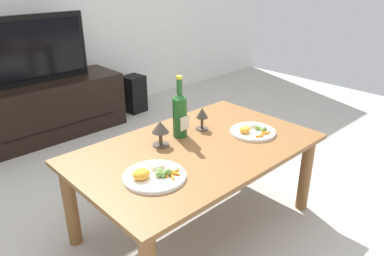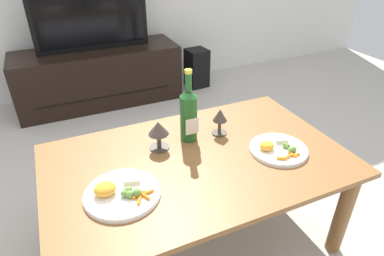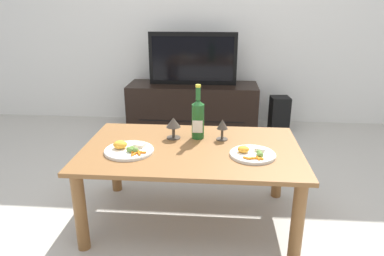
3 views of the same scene
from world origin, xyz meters
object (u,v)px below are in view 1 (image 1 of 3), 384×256
(dinner_plate_left, at_px, (154,175))
(tv_stand, at_px, (41,110))
(goblet_left, at_px, (160,129))
(dinner_plate_right, at_px, (253,131))
(floor_speaker, at_px, (134,94))
(tv_screen, at_px, (31,50))
(dining_table, at_px, (196,160))
(wine_bottle, at_px, (180,113))
(goblet_right, at_px, (202,115))

(dinner_plate_left, bearing_deg, tv_stand, 83.14)
(goblet_left, bearing_deg, dinner_plate_right, -26.54)
(tv_stand, relative_size, floor_speaker, 3.72)
(tv_screen, height_order, dinner_plate_left, tv_screen)
(tv_stand, bearing_deg, floor_speaker, -1.78)
(goblet_left, xyz_separation_m, dinner_plate_left, (-0.23, -0.24, -0.08))
(tv_stand, height_order, dinner_plate_left, dinner_plate_left)
(dining_table, bearing_deg, floor_speaker, 65.28)
(tv_stand, height_order, wine_bottle, wine_bottle)
(tv_screen, xyz_separation_m, floor_speaker, (0.94, -0.03, -0.58))
(tv_stand, relative_size, goblet_right, 10.43)
(tv_screen, relative_size, wine_bottle, 2.68)
(wine_bottle, distance_m, dinner_plate_right, 0.44)
(tv_stand, xyz_separation_m, dinner_plate_left, (-0.23, -1.89, 0.27))
(floor_speaker, bearing_deg, dining_table, -120.38)
(dining_table, relative_size, floor_speaker, 3.46)
(tv_stand, height_order, floor_speaker, tv_stand)
(wine_bottle, bearing_deg, dining_table, -99.90)
(goblet_left, height_order, goblet_right, goblet_left)
(goblet_left, xyz_separation_m, goblet_right, (0.31, 0.00, -0.00))
(tv_stand, bearing_deg, goblet_right, -79.18)
(floor_speaker, xyz_separation_m, goblet_left, (-0.94, -1.62, 0.41))
(dining_table, xyz_separation_m, wine_bottle, (0.03, 0.16, 0.22))
(tv_stand, height_order, goblet_right, goblet_right)
(tv_screen, height_order, floor_speaker, tv_screen)
(wine_bottle, xyz_separation_m, goblet_left, (-0.15, -0.02, -0.04))
(goblet_left, distance_m, goblet_right, 0.31)
(floor_speaker, bearing_deg, dinner_plate_left, -127.88)
(wine_bottle, relative_size, goblet_right, 2.60)
(tv_screen, distance_m, wine_bottle, 1.64)
(wine_bottle, distance_m, goblet_right, 0.16)
(dinner_plate_right, bearing_deg, goblet_left, 153.46)
(goblet_right, height_order, dinner_plate_left, goblet_right)
(tv_screen, distance_m, goblet_left, 1.65)
(tv_screen, relative_size, floor_speaker, 2.48)
(tv_screen, relative_size, dinner_plate_left, 3.24)
(tv_screen, height_order, goblet_right, tv_screen)
(goblet_left, bearing_deg, dining_table, -48.53)
(dining_table, relative_size, dinner_plate_left, 4.52)
(floor_speaker, xyz_separation_m, wine_bottle, (-0.78, -1.60, 0.45))
(floor_speaker, bearing_deg, tv_stand, 172.56)
(goblet_left, relative_size, dinner_plate_left, 0.48)
(goblet_right, height_order, dinner_plate_right, goblet_right)
(floor_speaker, height_order, goblet_left, goblet_left)
(tv_screen, bearing_deg, goblet_left, -89.80)
(floor_speaker, relative_size, goblet_right, 2.81)
(floor_speaker, distance_m, goblet_right, 1.78)
(wine_bottle, height_order, dinner_plate_left, wine_bottle)
(dining_table, height_order, tv_screen, tv_screen)
(dining_table, bearing_deg, goblet_right, 38.00)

